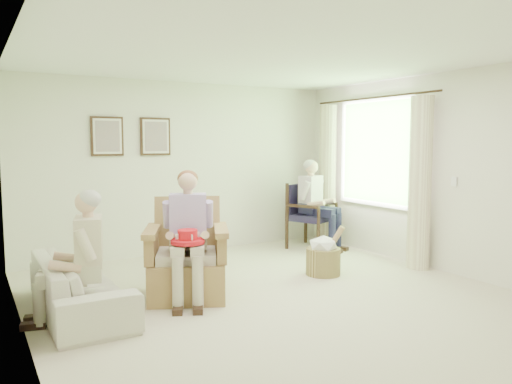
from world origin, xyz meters
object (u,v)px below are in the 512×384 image
sofa (80,285)px  person_sofa (86,251)px  hatbox (323,255)px  person_dark (315,197)px  wood_armchair (309,213)px  red_hat (188,238)px  person_wicker (190,226)px  wicker_armchair (186,266)px

sofa → person_sofa: bearing=180.0°
hatbox → person_dark: bearing=57.2°
wood_armchair → sofa: bearing=175.4°
wood_armchair → person_sofa: person_sofa is taller
wood_armchair → sofa: (-3.83, -1.38, -0.29)m
person_dark → red_hat: person_dark is taller
sofa → hatbox: size_ratio=2.89×
person_sofa → red_hat: 1.01m
red_hat → person_wicker: bearing=59.5°
wicker_armchair → person_dark: size_ratio=0.78×
wicker_armchair → wood_armchair: 3.09m
wood_armchair → red_hat: (-2.83, -1.77, 0.15)m
wicker_armchair → red_hat: wicker_armchair is taller
person_dark → red_hat: size_ratio=3.99×
sofa → red_hat: (1.00, -0.39, 0.44)m
person_wicker → red_hat: bearing=-96.3°
sofa → person_dark: 4.06m
person_dark → red_hat: bearing=-175.0°
wood_armchair → person_dark: bearing=-114.5°
wicker_armchair → person_sofa: person_sofa is taller
red_hat → person_sofa: bearing=176.8°
wicker_armchair → person_dark: (2.72, 1.28, 0.48)m
wicker_armchair → person_dark: 3.05m
sofa → hatbox: hatbox is taller
hatbox → wood_armchair: bearing=60.2°
person_wicker → hatbox: bearing=27.0°
wood_armchair → person_wicker: (-2.72, -1.59, 0.25)m
person_dark → wicker_armchair: bearing=-179.4°
person_wicker → hatbox: person_wicker is taller
wicker_armchair → sofa: bearing=-159.0°
wicker_armchair → person_wicker: size_ratio=0.79×
sofa → person_dark: size_ratio=1.35×
sofa → person_dark: (3.83, 1.21, 0.55)m
sofa → hatbox: (2.98, -0.11, -0.02)m
hatbox → sofa: bearing=177.9°
person_wicker → person_sofa: 1.12m
wood_armchair → red_hat: wood_armchair is taller
sofa → wicker_armchair: bearing=-93.2°
person_dark → person_wicker: bearing=-177.0°
sofa → hatbox: 2.98m
person_dark → hatbox: size_ratio=2.14×
person_wicker → red_hat: 0.23m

